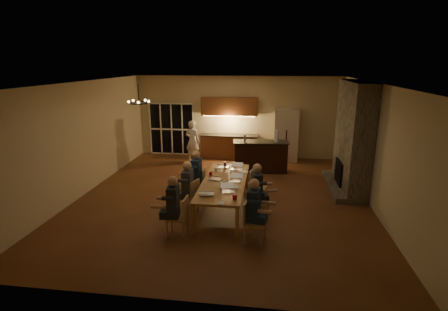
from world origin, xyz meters
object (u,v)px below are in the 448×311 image
chair_right_far (259,186)px  can_cola (225,164)px  person_right_mid (257,191)px  redcup_mid (211,174)px  chair_right_near (255,222)px  person_right_near (254,210)px  laptop_d (236,177)px  mug_front (221,184)px  mug_mid (231,173)px  dining_table (224,194)px  laptop_c (216,175)px  plate_far (243,172)px  laptop_a (207,190)px  bar_blender (276,136)px  chair_left_mid (188,196)px  refrigerator (286,135)px  chair_right_mid (258,202)px  person_left_far (197,175)px  chandelier (139,103)px  redcup_near (235,197)px  plate_near (234,187)px  laptop_e (223,164)px  chair_left_far (197,183)px  laptop_f (237,166)px  laptop_b (228,188)px  person_left_near (173,206)px  can_right (240,175)px  chair_left_near (177,217)px  plate_left (204,193)px  mug_back (216,170)px  bar_bottle (245,138)px  person_left_mid (188,188)px

chair_right_far → can_cola: 1.33m
person_right_mid → redcup_mid: bearing=45.9°
chair_right_near → person_right_near: bearing=38.3°
chair_right_far → laptop_d: (-0.57, -0.57, 0.42)m
mug_front → mug_mid: same height
dining_table → laptop_c: (-0.23, 0.09, 0.49)m
chair_right_far → plate_far: (-0.44, 0.24, 0.31)m
laptop_a → bar_blender: size_ratio=0.81×
chair_left_mid → chair_right_far: (1.74, 0.99, 0.00)m
refrigerator → chair_right_far: bearing=-101.4°
chair_left_mid → chair_right_mid: (1.77, -0.14, 0.00)m
person_left_far → laptop_d: 1.29m
chandelier → redcup_near: (2.49, -1.02, -1.94)m
plate_near → mug_mid: bearing=100.1°
mug_mid → bar_blender: bearing=66.1°
laptop_d → laptop_c: bearing=171.5°
person_right_mid → redcup_near: bearing=137.6°
laptop_e → redcup_near: bearing=99.3°
chair_right_near → chandelier: bearing=73.8°
chair_left_far → laptop_f: 1.22m
chair_left_mid → laptop_b: (1.05, -0.35, 0.42)m
laptop_e → person_left_near: bearing=71.1°
chair_right_mid → can_right: size_ratio=7.42×
chair_left_near → mug_front: (0.81, 1.24, 0.36)m
chair_right_near → person_right_near: 0.26m
person_right_mid → mug_mid: size_ratio=13.80×
chair_right_far → laptop_a: (-1.15, -1.55, 0.42)m
refrigerator → laptop_c: size_ratio=6.25×
chair_left_mid → person_right_mid: person_right_mid is taller
chair_right_near → person_left_far: 2.82m
dining_table → chair_right_far: bearing=32.6°
chair_left_near → bar_blender: bar_blender is taller
redcup_near → person_left_near: bearing=-162.8°
chair_right_near → mug_front: (-0.91, 1.27, 0.36)m
laptop_d → plate_left: 1.16m
mug_front → plate_left: mug_front is taller
laptop_e → mug_back: laptop_e is taller
mug_mid → chair_left_far: bearing=178.0°
dining_table → laptop_b: size_ratio=9.79×
chair_left_far → laptop_d: laptop_d is taller
laptop_c → can_cola: size_ratio=2.67×
dining_table → laptop_f: bearing=77.3°
bar_bottle → laptop_a: bearing=-97.5°
person_left_near → laptop_d: 2.03m
person_left_mid → laptop_c: 0.86m
chair_left_mid → chair_right_far: size_ratio=1.00×
mug_back → can_cola: size_ratio=0.83×
chair_right_mid → bar_blender: size_ratio=2.25×
dining_table → laptop_d: laptop_d is taller
laptop_f → chair_right_mid: bearing=-61.1°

